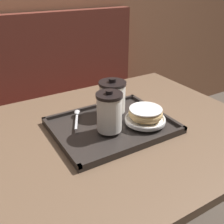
{
  "coord_description": "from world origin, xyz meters",
  "views": [
    {
      "loc": [
        -0.38,
        -0.67,
        1.2
      ],
      "look_at": [
        0.03,
        0.01,
        0.78
      ],
      "focal_mm": 42.0,
      "sensor_mm": 36.0,
      "label": 1
    }
  ],
  "objects_px": {
    "coffee_cup_front": "(109,112)",
    "coffee_cup_rear": "(112,97)",
    "donut_chocolate_glazed": "(146,113)",
    "spoon": "(77,115)"
  },
  "relations": [
    {
      "from": "coffee_cup_front",
      "to": "coffee_cup_rear",
      "type": "relative_size",
      "value": 1.08
    },
    {
      "from": "coffee_cup_rear",
      "to": "donut_chocolate_glazed",
      "type": "distance_m",
      "value": 0.14
    },
    {
      "from": "coffee_cup_front",
      "to": "coffee_cup_rear",
      "type": "bearing_deg",
      "value": 54.09
    },
    {
      "from": "coffee_cup_rear",
      "to": "spoon",
      "type": "height_order",
      "value": "coffee_cup_rear"
    },
    {
      "from": "coffee_cup_front",
      "to": "spoon",
      "type": "bearing_deg",
      "value": 110.35
    },
    {
      "from": "coffee_cup_front",
      "to": "spoon",
      "type": "relative_size",
      "value": 1.09
    },
    {
      "from": "coffee_cup_front",
      "to": "coffee_cup_rear",
      "type": "distance_m",
      "value": 0.14
    },
    {
      "from": "coffee_cup_rear",
      "to": "donut_chocolate_glazed",
      "type": "xyz_separation_m",
      "value": [
        0.06,
        -0.13,
        -0.03
      ]
    },
    {
      "from": "coffee_cup_rear",
      "to": "donut_chocolate_glazed",
      "type": "bearing_deg",
      "value": -65.68
    },
    {
      "from": "coffee_cup_rear",
      "to": "spoon",
      "type": "relative_size",
      "value": 1.0
    }
  ]
}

